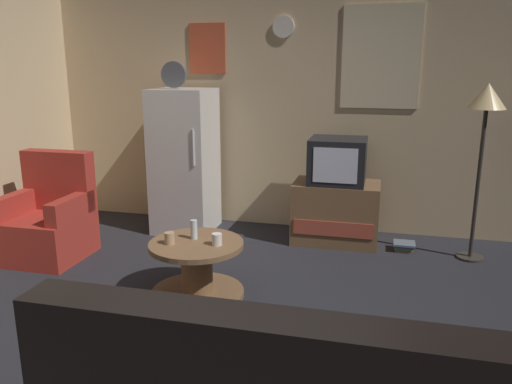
{
  "coord_description": "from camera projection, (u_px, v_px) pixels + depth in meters",
  "views": [
    {
      "loc": [
        1.09,
        -2.92,
        1.75
      ],
      "look_at": [
        0.14,
        0.9,
        0.75
      ],
      "focal_mm": 35.59,
      "sensor_mm": 36.0,
      "label": 1
    }
  ],
  "objects": [
    {
      "name": "tv_stand",
      "position": [
        336.0,
        212.0,
        5.07
      ],
      "size": [
        0.84,
        0.53,
        0.61
      ],
      "color": "brown",
      "rests_on": "ground_plane"
    },
    {
      "name": "coffee_table",
      "position": [
        197.0,
        269.0,
        3.89
      ],
      "size": [
        0.72,
        0.72,
        0.44
      ],
      "color": "brown",
      "rests_on": "ground_plane"
    },
    {
      "name": "standing_lamp",
      "position": [
        486.0,
        110.0,
        4.36
      ],
      "size": [
        0.32,
        0.32,
        1.59
      ],
      "color": "#332D28",
      "rests_on": "ground_plane"
    },
    {
      "name": "mug_ceramic_white",
      "position": [
        217.0,
        239.0,
        3.77
      ],
      "size": [
        0.08,
        0.08,
        0.09
      ],
      "primitive_type": "cylinder",
      "color": "silver",
      "rests_on": "coffee_table"
    },
    {
      "name": "book_stack",
      "position": [
        404.0,
        246.0,
        4.87
      ],
      "size": [
        0.2,
        0.18,
        0.08
      ],
      "color": "olive",
      "rests_on": "ground_plane"
    },
    {
      "name": "wine_glass",
      "position": [
        194.0,
        229.0,
        3.89
      ],
      "size": [
        0.05,
        0.05,
        0.15
      ],
      "primitive_type": "cylinder",
      "color": "silver",
      "rests_on": "coffee_table"
    },
    {
      "name": "mug_ceramic_tan",
      "position": [
        170.0,
        238.0,
        3.79
      ],
      "size": [
        0.08,
        0.08,
        0.09
      ],
      "primitive_type": "cylinder",
      "color": "tan",
      "rests_on": "coffee_table"
    },
    {
      "name": "armchair",
      "position": [
        49.0,
        221.0,
        4.68
      ],
      "size": [
        0.68,
        0.68,
        0.96
      ],
      "color": "#A52D23",
      "rests_on": "ground_plane"
    },
    {
      "name": "crt_tv",
      "position": [
        338.0,
        161.0,
        4.94
      ],
      "size": [
        0.54,
        0.51,
        0.44
      ],
      "color": "black",
      "rests_on": "tv_stand"
    },
    {
      "name": "ground_plane",
      "position": [
        204.0,
        330.0,
        3.43
      ],
      "size": [
        12.0,
        12.0,
        0.0
      ],
      "primitive_type": "plane",
      "color": "#232328"
    },
    {
      "name": "fridge",
      "position": [
        185.0,
        161.0,
        5.34
      ],
      "size": [
        0.6,
        0.62,
        1.77
      ],
      "color": "silver",
      "rests_on": "ground_plane"
    },
    {
      "name": "wall_with_art",
      "position": [
        279.0,
        108.0,
        5.42
      ],
      "size": [
        5.2,
        0.12,
        2.56
      ],
      "color": "#D1B284",
      "rests_on": "ground_plane"
    }
  ]
}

